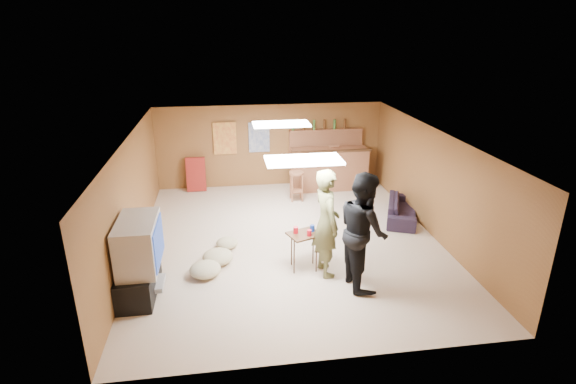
{
  "coord_description": "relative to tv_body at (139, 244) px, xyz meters",
  "views": [
    {
      "loc": [
        -1.22,
        -8.15,
        4.19
      ],
      "look_at": [
        0.0,
        0.2,
        1.0
      ],
      "focal_mm": 28.0,
      "sensor_mm": 36.0,
      "label": 1
    }
  ],
  "objects": [
    {
      "name": "cushion_far",
      "position": [
        0.99,
        0.39,
        -0.78
      ],
      "size": [
        0.72,
        0.72,
        0.25
      ],
      "primitive_type": "ellipsoid",
      "rotation": [
        0.0,
        0.0,
        -0.37
      ],
      "color": "tan",
      "rests_on": "ground"
    },
    {
      "name": "bar_stool_right",
      "position": [
        4.28,
        4.34,
        -0.23
      ],
      "size": [
        0.49,
        0.49,
        1.34
      ],
      "primitive_type": null,
      "rotation": [
        0.0,
        0.0,
        -0.17
      ],
      "color": "brown",
      "rests_on": "ground"
    },
    {
      "name": "bar_lip",
      "position": [
        4.15,
        4.2,
        0.2
      ],
      "size": [
        2.1,
        0.12,
        0.05
      ],
      "primitive_type": "cube",
      "color": "#3A2212",
      "rests_on": "bar_counter"
    },
    {
      "name": "person_olive",
      "position": [
        3.1,
        0.21,
        0.07
      ],
      "size": [
        0.55,
        0.76,
        1.93
      ],
      "primitive_type": "imported",
      "rotation": [
        0.0,
        0.0,
        1.71
      ],
      "color": "brown",
      "rests_on": "ground"
    },
    {
      "name": "poster_right",
      "position": [
        2.35,
        4.96,
        0.45
      ],
      "size": [
        0.55,
        0.03,
        0.8
      ],
      "primitive_type": "cube",
      "color": "#334C99",
      "rests_on": "wall_back"
    },
    {
      "name": "tv_stand",
      "position": [
        -0.07,
        0.0,
        -0.65
      ],
      "size": [
        0.55,
        1.3,
        0.5
      ],
      "primitive_type": "cube",
      "color": "black",
      "rests_on": "ground"
    },
    {
      "name": "ceiling_panel_back",
      "position": [
        2.65,
        2.7,
        1.27
      ],
      "size": [
        1.2,
        0.6,
        0.04
      ],
      "primitive_type": "cube",
      "color": "white",
      "rests_on": "ceiling"
    },
    {
      "name": "cup_red_far",
      "position": [
        2.82,
        0.29,
        -0.14
      ],
      "size": [
        0.09,
        0.09,
        0.11
      ],
      "primitive_type": "cylinder",
      "rotation": [
        0.0,
        0.0,
        0.1
      ],
      "color": "red",
      "rests_on": "tray_table"
    },
    {
      "name": "bar_counter",
      "position": [
        4.15,
        4.45,
        -0.35
      ],
      "size": [
        2.0,
        0.6,
        1.1
      ],
      "primitive_type": "cube",
      "color": "brown",
      "rests_on": "ground"
    },
    {
      "name": "bar_backing",
      "position": [
        4.15,
        4.92,
        0.3
      ],
      "size": [
        2.0,
        0.14,
        0.6
      ],
      "primitive_type": "cube",
      "color": "brown",
      "rests_on": "bar_counter"
    },
    {
      "name": "ceiling_panel_front",
      "position": [
        2.65,
        0.0,
        1.27
      ],
      "size": [
        1.2,
        0.6,
        0.04
      ],
      "primitive_type": "cube",
      "color": "white",
      "rests_on": "ceiling"
    },
    {
      "name": "folding_chair_stack",
      "position": [
        0.65,
        4.8,
        -0.45
      ],
      "size": [
        0.5,
        0.26,
        0.91
      ],
      "primitive_type": "cube",
      "rotation": [
        -0.14,
        0.0,
        0.0
      ],
      "color": "maroon",
      "rests_on": "ground"
    },
    {
      "name": "cushion_near_tv",
      "position": [
        1.21,
        0.81,
        -0.77
      ],
      "size": [
        0.62,
        0.62,
        0.25
      ],
      "primitive_type": "ellipsoid",
      "rotation": [
        0.0,
        0.0,
        -0.1
      ],
      "color": "tan",
      "rests_on": "ground"
    },
    {
      "name": "wall_front",
      "position": [
        2.65,
        -2.0,
        0.2
      ],
      "size": [
        6.0,
        0.02,
        2.2
      ],
      "primitive_type": "cube",
      "color": "brown",
      "rests_on": "ground"
    },
    {
      "name": "tv_body",
      "position": [
        0.0,
        0.0,
        0.0
      ],
      "size": [
        0.6,
        1.1,
        0.8
      ],
      "primitive_type": "cube",
      "color": "#B2B2B7",
      "rests_on": "tv_stand"
    },
    {
      "name": "bottle_row",
      "position": [
        3.95,
        4.88,
        0.75
      ],
      "size": [
        1.48,
        0.08,
        0.26
      ],
      "primitive_type": null,
      "color": "#3F7233",
      "rests_on": "bar_shelf"
    },
    {
      "name": "wall_back",
      "position": [
        2.65,
        5.0,
        0.2
      ],
      "size": [
        6.0,
        0.02,
        2.2
      ],
      "primitive_type": "cube",
      "color": "brown",
      "rests_on": "ground"
    },
    {
      "name": "wall_left",
      "position": [
        -0.35,
        1.5,
        0.2
      ],
      "size": [
        0.02,
        7.0,
        2.2
      ],
      "primitive_type": "cube",
      "color": "brown",
      "rests_on": "ground"
    },
    {
      "name": "person_black",
      "position": [
        3.62,
        -0.23,
        0.1
      ],
      "size": [
        0.83,
        1.02,
        1.99
      ],
      "primitive_type": "imported",
      "rotation": [
        0.0,
        0.0,
        1.65
      ],
      "color": "black",
      "rests_on": "ground"
    },
    {
      "name": "poster_left",
      "position": [
        1.45,
        4.96,
        0.45
      ],
      "size": [
        0.6,
        0.03,
        0.85
      ],
      "primitive_type": "cube",
      "color": "#BF3F26",
      "rests_on": "wall_back"
    },
    {
      "name": "tv_screen",
      "position": [
        0.31,
        0.0,
        0.0
      ],
      "size": [
        0.02,
        0.95,
        0.65
      ],
      "primitive_type": "cube",
      "color": "navy",
      "rests_on": "tv_body"
    },
    {
      "name": "cup_blue",
      "position": [
        2.91,
        0.46,
        -0.14
      ],
      "size": [
        0.1,
        0.1,
        0.12
      ],
      "primitive_type": "cylinder",
      "rotation": [
        0.0,
        0.0,
        -0.22
      ],
      "color": "navy",
      "rests_on": "tray_table"
    },
    {
      "name": "ground",
      "position": [
        2.65,
        1.5,
        -0.9
      ],
      "size": [
        7.0,
        7.0,
        0.0
      ],
      "primitive_type": "plane",
      "color": "#C3AC95",
      "rests_on": "ground"
    },
    {
      "name": "sofa",
      "position": [
        5.35,
        2.26,
        -0.67
      ],
      "size": [
        1.17,
        1.69,
        0.46
      ],
      "primitive_type": "imported",
      "rotation": [
        0.0,
        0.0,
        1.18
      ],
      "color": "black",
      "rests_on": "ground"
    },
    {
      "name": "bar_stool_left",
      "position": [
        3.16,
        3.73,
        -0.33
      ],
      "size": [
        0.4,
        0.4,
        1.13
      ],
      "primitive_type": null,
      "rotation": [
        0.0,
        0.0,
        0.13
      ],
      "color": "brown",
      "rests_on": "ground"
    },
    {
      "name": "wall_right",
      "position": [
        5.65,
        1.5,
        0.2
      ],
      "size": [
        0.02,
        7.0,
        2.2
      ],
      "primitive_type": "cube",
      "color": "brown",
      "rests_on": "ground"
    },
    {
      "name": "bar_shelf",
      "position": [
        4.15,
        4.9,
        0.6
      ],
      "size": [
        2.0,
        0.18,
        0.05
      ],
      "primitive_type": "cube",
      "color": "brown",
      "rests_on": "bar_backing"
    },
    {
      "name": "cushion_mid",
      "position": [
        1.38,
        1.41,
        -0.8
      ],
      "size": [
        0.55,
        0.55,
        0.19
      ],
      "primitive_type": "ellipsoid",
      "rotation": [
        0.0,
        0.0,
        -0.34
      ],
      "color": "tan",
      "rests_on": "ground"
    },
    {
      "name": "cup_red_near",
      "position": [
        2.6,
        0.42,
        -0.14
      ],
      "size": [
        0.1,
        0.1,
        0.12
      ],
      "primitive_type": "cylinder",
      "rotation": [
        0.0,
        0.0,
        -0.11
      ],
      "color": "red",
      "rests_on": "tray_table"
    },
    {
      "name": "dvd_box",
      "position": [
        0.15,
        0.0,
        -0.75
      ],
      "size": [
        0.35,
        0.5,
        0.08
      ],
      "primitive_type": "cube",
      "color": "#B2B2B7",
      "rests_on": "tv_stand"
    },
    {
      "name": "ceiling",
      "position": [
        2.65,
        1.5,
        1.3
      ],
      "size": [
        6.0,
        7.0,
        0.02
      ],
      "primitive_type": "cube",
      "color": "silver",
      "rests_on": "ground"
    },
    {
      "name": "tray_table",
      "position": [
        2.75,
        0.39,
        -0.55
      ],
      "size": [
        0.65,
        0.59,
        0.7
      ],
      "primitive_type": "cube",
      "rotation": [
        0.0,
        0.0,
        0.35
      ],
      "color": "#3A2212",
      "rests_on": "ground"
    }
  ]
}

